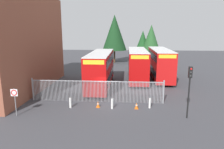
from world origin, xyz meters
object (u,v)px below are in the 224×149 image
(double_decker_bus_behind_fence_left, at_px, (160,63))
(speed_limit_sign_post, at_px, (14,96))
(traffic_light_kerbside, at_px, (190,83))
(bollard_center_front, at_px, (112,104))
(bollard_near_left, at_px, (70,103))
(traffic_cone_mid_forecourt, at_px, (98,104))
(bollard_near_right, at_px, (150,103))
(double_decker_bus_near_gate, at_px, (101,68))
(double_decker_bus_behind_fence_right, at_px, (137,63))
(traffic_cone_by_gate, at_px, (137,106))

(double_decker_bus_behind_fence_left, xyz_separation_m, speed_limit_sign_post, (-14.19, -15.08, -0.65))
(double_decker_bus_behind_fence_left, relative_size, traffic_light_kerbside, 2.51)
(double_decker_bus_behind_fence_left, xyz_separation_m, traffic_light_kerbside, (0.08, -14.45, 0.56))
(bollard_center_front, xyz_separation_m, traffic_light_kerbside, (6.31, -1.59, 2.51))
(bollard_near_left, bearing_deg, double_decker_bus_behind_fence_left, 51.78)
(traffic_cone_mid_forecourt, relative_size, speed_limit_sign_post, 0.25)
(bollard_near_left, xyz_separation_m, speed_limit_sign_post, (-4.05, -2.20, 1.30))
(bollard_near_right, relative_size, speed_limit_sign_post, 0.40)
(traffic_light_kerbside, bearing_deg, double_decker_bus_behind_fence_left, 90.33)
(bollard_center_front, bearing_deg, double_decker_bus_near_gate, 104.95)
(double_decker_bus_near_gate, bearing_deg, bollard_center_front, -75.05)
(double_decker_bus_behind_fence_right, distance_m, bollard_near_left, 13.84)
(traffic_cone_by_gate, xyz_separation_m, traffic_cone_mid_forecourt, (-3.60, 0.11, 0.00))
(bollard_near_left, bearing_deg, traffic_cone_by_gate, 1.79)
(bollard_center_front, bearing_deg, bollard_near_left, -179.74)
(traffic_cone_mid_forecourt, bearing_deg, speed_limit_sign_post, -159.21)
(double_decker_bus_near_gate, height_order, bollard_near_right, double_decker_bus_near_gate)
(bollard_near_left, bearing_deg, bollard_center_front, 0.26)
(traffic_cone_by_gate, xyz_separation_m, traffic_light_kerbside, (4.07, -1.77, 2.70))
(double_decker_bus_near_gate, height_order, double_decker_bus_behind_fence_right, same)
(traffic_cone_mid_forecourt, distance_m, speed_limit_sign_post, 7.22)
(bollard_near_right, bearing_deg, double_decker_bus_behind_fence_right, 93.29)
(traffic_light_kerbside, bearing_deg, double_decker_bus_near_gate, 132.42)
(double_decker_bus_behind_fence_left, height_order, traffic_light_kerbside, double_decker_bus_behind_fence_left)
(traffic_light_kerbside, bearing_deg, traffic_cone_mid_forecourt, 166.21)
(double_decker_bus_behind_fence_left, distance_m, double_decker_bus_behind_fence_right, 3.54)
(bollard_near_right, height_order, traffic_cone_by_gate, bollard_near_right)
(double_decker_bus_behind_fence_right, relative_size, traffic_cone_mid_forecourt, 18.32)
(double_decker_bus_near_gate, xyz_separation_m, bollard_center_front, (2.01, -7.51, -1.95))
(traffic_cone_mid_forecourt, bearing_deg, traffic_light_kerbside, -13.79)
(double_decker_bus_near_gate, xyz_separation_m, speed_limit_sign_post, (-5.95, -9.73, -0.65))
(double_decker_bus_behind_fence_right, xyz_separation_m, speed_limit_sign_post, (-10.78, -14.15, -0.65))
(double_decker_bus_near_gate, xyz_separation_m, double_decker_bus_behind_fence_left, (8.24, 5.35, 0.00))
(double_decker_bus_behind_fence_left, bearing_deg, bollard_near_right, -102.52)
(traffic_cone_by_gate, height_order, speed_limit_sign_post, speed_limit_sign_post)
(bollard_center_front, relative_size, traffic_light_kerbside, 0.22)
(double_decker_bus_near_gate, height_order, traffic_light_kerbside, double_decker_bus_near_gate)
(bollard_near_left, bearing_deg, bollard_near_right, 3.66)
(double_decker_bus_behind_fence_right, height_order, traffic_cone_mid_forecourt, double_decker_bus_behind_fence_right)
(traffic_cone_mid_forecourt, xyz_separation_m, speed_limit_sign_post, (-6.61, -2.51, 1.49))
(traffic_cone_by_gate, height_order, traffic_light_kerbside, traffic_light_kerbside)
(traffic_cone_mid_forecourt, bearing_deg, bollard_center_front, -12.00)
(traffic_cone_mid_forecourt, height_order, traffic_light_kerbside, traffic_light_kerbside)
(bollard_center_front, relative_size, traffic_cone_by_gate, 1.61)
(double_decker_bus_near_gate, distance_m, traffic_light_kerbside, 12.34)
(bollard_near_right, bearing_deg, bollard_center_front, -172.54)
(speed_limit_sign_post, bearing_deg, bollard_near_right, 13.18)
(bollard_near_right, xyz_separation_m, traffic_cone_mid_forecourt, (-4.83, -0.17, -0.19))
(bollard_near_right, bearing_deg, traffic_cone_mid_forecourt, -178.00)
(traffic_cone_by_gate, bearing_deg, double_decker_bus_behind_fence_left, 72.57)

